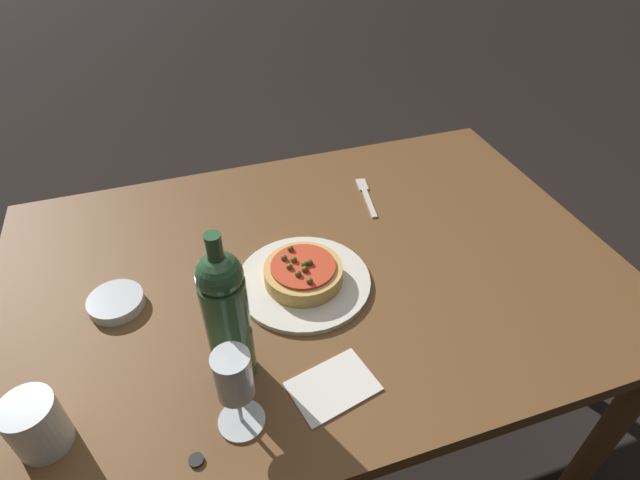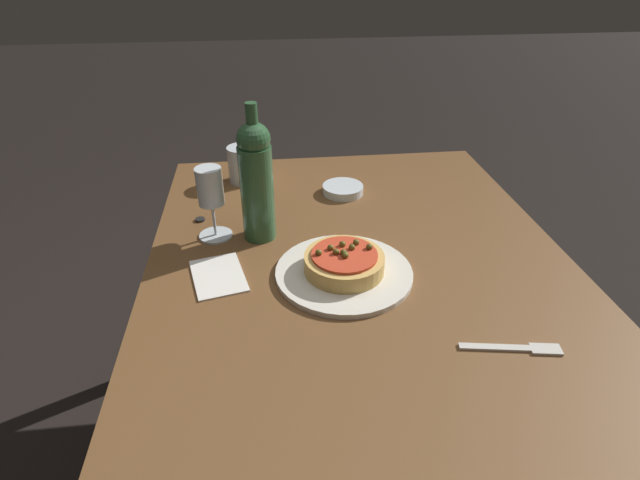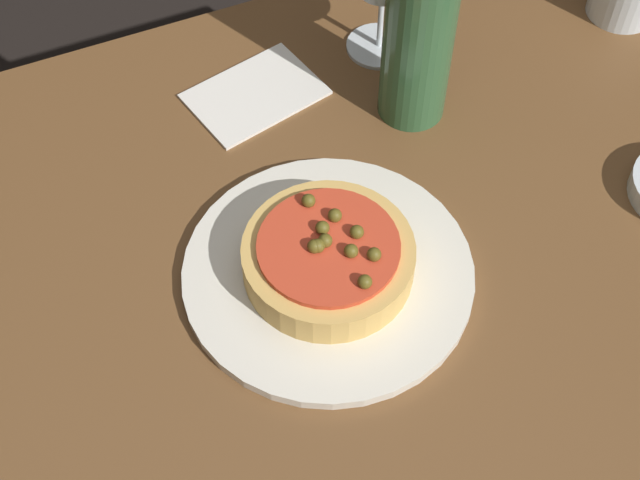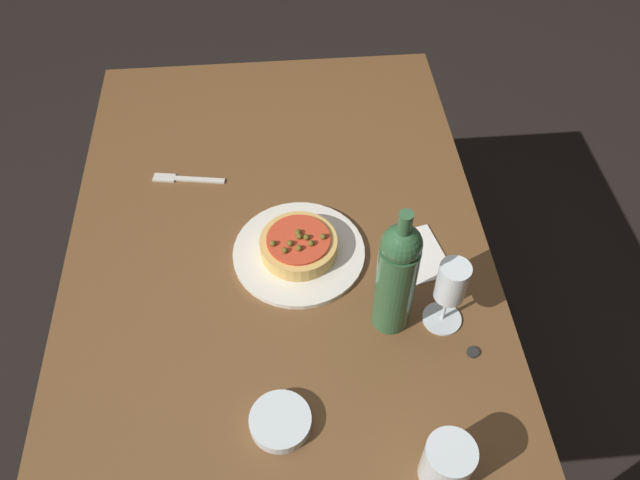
{
  "view_description": "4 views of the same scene",
  "coord_description": "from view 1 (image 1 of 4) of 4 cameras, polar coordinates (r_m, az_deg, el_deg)",
  "views": [
    {
      "loc": [
        0.24,
        0.79,
        1.49
      ],
      "look_at": [
        -0.01,
        0.02,
        0.81
      ],
      "focal_mm": 28.0,
      "sensor_mm": 36.0,
      "label": 1
    },
    {
      "loc": [
        -0.82,
        0.2,
        1.34
      ],
      "look_at": [
        0.01,
        0.1,
        0.82
      ],
      "focal_mm": 28.0,
      "sensor_mm": 36.0,
      "label": 2
    },
    {
      "loc": [
        -0.17,
        -0.4,
        1.46
      ],
      "look_at": [
        0.02,
        0.04,
        0.8
      ],
      "focal_mm": 50.0,
      "sensor_mm": 36.0,
      "label": 3
    },
    {
      "loc": [
        0.89,
        0.02,
        1.81
      ],
      "look_at": [
        0.09,
        0.09,
        0.82
      ],
      "focal_mm": 35.0,
      "sensor_mm": 36.0,
      "label": 4
    }
  ],
  "objects": [
    {
      "name": "wine_glass",
      "position": [
        0.8,
        -9.8,
        -15.5
      ],
      "size": [
        0.08,
        0.08,
        0.18
      ],
      "color": "silver",
      "rests_on": "dining_table"
    },
    {
      "name": "paper_napkin",
      "position": [
        0.93,
        1.5,
        -16.38
      ],
      "size": [
        0.17,
        0.13,
        0.0
      ],
      "color": "silver",
      "rests_on": "dining_table"
    },
    {
      "name": "water_cup",
      "position": [
        0.94,
        -29.7,
        -17.88
      ],
      "size": [
        0.09,
        0.09,
        0.1
      ],
      "color": "silver",
      "rests_on": "dining_table"
    },
    {
      "name": "bottle_cap",
      "position": [
        0.88,
        -13.96,
        -23.23
      ],
      "size": [
        0.02,
        0.02,
        0.01
      ],
      "color": "black",
      "rests_on": "dining_table"
    },
    {
      "name": "fork",
      "position": [
        1.35,
        5.28,
        5.16
      ],
      "size": [
        0.05,
        0.18,
        0.0
      ],
      "rotation": [
        0.0,
        0.0,
        -1.74
      ],
      "color": "beige",
      "rests_on": "dining_table"
    },
    {
      "name": "side_bowl",
      "position": [
        1.12,
        -22.28,
        -6.59
      ],
      "size": [
        0.11,
        0.11,
        0.02
      ],
      "color": "silver",
      "rests_on": "dining_table"
    },
    {
      "name": "pizza",
      "position": [
        1.07,
        -1.93,
        -3.74
      ],
      "size": [
        0.17,
        0.17,
        0.05
      ],
      "color": "tan",
      "rests_on": "dinner_plate"
    },
    {
      "name": "dining_table",
      "position": [
        1.19,
        -0.76,
        -5.88
      ],
      "size": [
        1.38,
        0.94,
        0.72
      ],
      "color": "brown",
      "rests_on": "ground_plane"
    },
    {
      "name": "ground_plane",
      "position": [
        1.71,
        -0.57,
        -20.85
      ],
      "size": [
        14.0,
        14.0,
        0.0
      ],
      "primitive_type": "plane",
      "color": "black"
    },
    {
      "name": "wine_bottle",
      "position": [
        0.85,
        -10.62,
        -8.55
      ],
      "size": [
        0.08,
        0.08,
        0.32
      ],
      "color": "#2D5633",
      "rests_on": "dining_table"
    },
    {
      "name": "dinner_plate",
      "position": [
        1.09,
        -1.89,
        -4.77
      ],
      "size": [
        0.29,
        0.29,
        0.01
      ],
      "color": "silver",
      "rests_on": "dining_table"
    }
  ]
}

